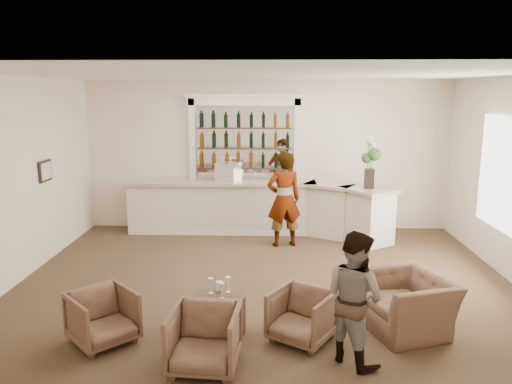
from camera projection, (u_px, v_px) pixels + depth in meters
ground at (265, 286)px, 7.97m from camera, size 8.00×8.00×0.00m
room_shell at (276, 136)px, 8.20m from camera, size 8.04×7.02×3.32m
bar_counter at (259, 208)px, 10.80m from camera, size 5.72×1.80×1.14m
back_bar_alcove at (245, 139)px, 10.92m from camera, size 2.64×0.25×3.00m
cocktail_table at (220, 313)px, 6.43m from camera, size 0.67×0.67×0.50m
sommelier at (284, 199)px, 9.87m from camera, size 0.79×0.62×1.90m
guest at (354, 297)px, 5.63m from camera, size 0.93×0.95×1.55m
armchair_left at (103, 317)px, 6.12m from camera, size 1.02×1.02×0.66m
armchair_center at (204, 339)px, 5.55m from camera, size 0.81×0.83×0.71m
armchair_right at (302, 316)px, 6.18m from camera, size 0.97×0.97×0.65m
armchair_far at (406, 303)px, 6.47m from camera, size 1.28×1.37×0.72m
espresso_machine at (228, 172)px, 10.75m from camera, size 0.58×0.54×0.41m
flower_vase at (370, 159)px, 9.90m from camera, size 0.27×0.27×1.03m
wine_glass_bar_left at (255, 177)px, 10.71m from camera, size 0.07×0.07×0.21m
wine_glass_bar_right at (215, 177)px, 10.75m from camera, size 0.07×0.07×0.21m
wine_glass_tbl_a at (211, 286)px, 6.40m from camera, size 0.07×0.07×0.21m
wine_glass_tbl_b at (228, 285)px, 6.44m from camera, size 0.07×0.07×0.21m
wine_glass_tbl_c at (222, 291)px, 6.23m from camera, size 0.07×0.07×0.21m
napkin_holder at (219, 286)px, 6.51m from camera, size 0.08×0.08×0.12m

